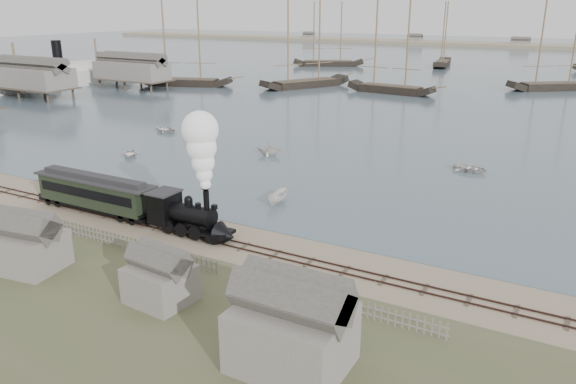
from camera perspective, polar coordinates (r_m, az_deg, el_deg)
The scene contains 25 objects.
ground at distance 48.74m, azimuth -5.20°, elevation -4.30°, with size 600.00×600.00×0.00m, color tan.
harbor_water at distance 209.44m, azimuth 22.33°, elevation 12.00°, with size 600.00×336.00×0.06m, color #41515D.
rail_track at distance 47.22m, azimuth -6.56°, elevation -5.07°, with size 120.00×1.80×0.16m.
picket_fence_west at distance 47.75m, azimuth -16.48°, elevation -5.53°, with size 19.00×0.10×1.20m, color slate, non-canonical shape.
picket_fence_east at distance 37.35m, azimuth 4.56°, elevation -11.83°, with size 15.00×0.10×1.20m, color slate, non-canonical shape.
shed_left at distance 46.81m, azimuth -24.74°, elevation -7.03°, with size 5.00×4.00×4.10m, color slate, non-canonical shape.
shed_mid at distance 39.15m, azimuth -12.70°, elevation -10.74°, with size 4.00×3.50×3.60m, color slate, non-canonical shape.
shed_right at distance 32.26m, azimuth 0.37°, elevation -17.19°, with size 6.00×5.00×5.10m, color slate, non-canonical shape.
western_wharf at distance 128.27m, azimuth -24.12°, elevation 10.30°, with size 36.00×56.00×8.00m, color slate, non-canonical shape.
far_spit at distance 288.77m, azimuth 24.48°, elevation 13.15°, with size 500.00×20.00×1.80m, color tan.
locomotive at distance 46.93m, azimuth -9.17°, elevation 0.86°, with size 8.36×3.12×10.42m.
passenger_coach at distance 55.86m, azimuth -19.02°, elevation 0.01°, with size 13.51×2.61×3.28m.
beached_dinghy at distance 56.29m, azimuth -16.12°, elevation -1.31°, with size 4.44×3.17×0.92m, color silver.
steamship at distance 148.36m, azimuth -22.28°, elevation 11.99°, with size 49.40×8.23×10.81m, color silver, non-canonical shape.
rowboat_0 at distance 76.12m, azimuth -15.79°, elevation 3.78°, with size 3.35×2.39×0.69m, color silver.
rowboat_1 at distance 73.76m, azimuth -1.95°, elevation 4.43°, with size 3.27×2.82×1.72m, color silver.
rowboat_2 at distance 55.72m, azimuth -1.06°, elevation -0.51°, with size 3.24×1.22×1.25m, color silver.
rowboat_3 at distance 69.80m, azimuth 18.02°, elevation 2.32°, with size 3.97×2.84×0.82m, color silver.
rowboat_6 at distance 89.73m, azimuth -12.45°, elevation 6.25°, with size 3.95×2.82×0.82m, color silver.
schooner_0 at distance 140.41m, azimuth -10.58°, elevation 14.61°, with size 22.54×5.20×20.00m, color black, non-canonical shape.
schooner_1 at distance 135.72m, azimuth 1.80°, elevation 14.78°, with size 23.02×5.31×20.00m, color black, non-canonical shape.
schooner_2 at distance 128.33m, azimuth 10.61°, elevation 14.27°, with size 19.85×4.58×20.00m, color black, non-canonical shape.
schooner_3 at distance 144.58m, azimuth 25.86°, elevation 13.23°, with size 21.33×4.92×20.00m, color black, non-canonical shape.
schooner_6 at distance 185.01m, azimuth 4.17°, elevation 15.72°, with size 22.37×5.16×20.00m, color black, non-canonical shape.
schooner_7 at distance 189.85m, azimuth 15.63°, elevation 15.19°, with size 19.07×4.40×20.00m, color black, non-canonical shape.
Camera 1 is at (25.50, -37.03, 18.81)m, focal length 35.00 mm.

